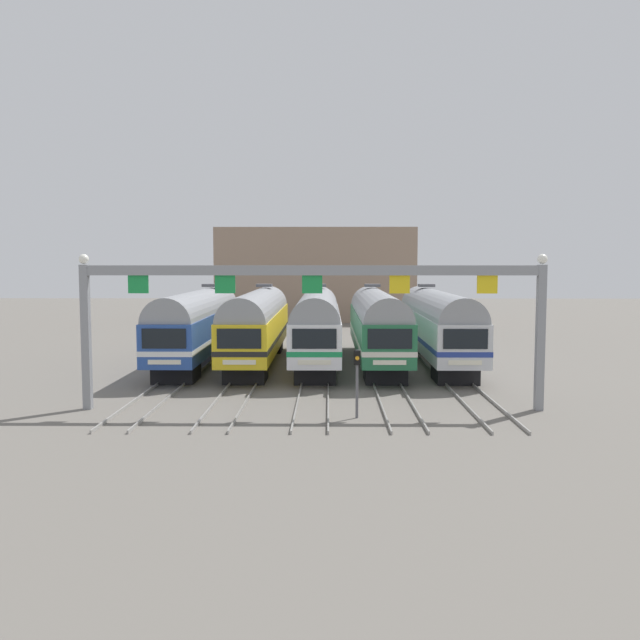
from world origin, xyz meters
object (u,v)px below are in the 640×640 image
object	(u,v)px
commuter_train_yellow	(257,323)
commuter_train_green	(377,323)
commuter_train_blue	(198,323)
commuter_train_silver	(437,323)
catenary_gantry	(312,294)
yard_signal_mast	(357,370)
commuter_train_white	(317,323)

from	to	relation	value
commuter_train_yellow	commuter_train_green	world-z (taller)	same
commuter_train_blue	commuter_train_yellow	size ratio (longest dim) A/B	1.00
commuter_train_silver	catenary_gantry	distance (m)	15.76
commuter_train_yellow	commuter_train_silver	size ratio (longest dim) A/B	1.00
commuter_train_blue	commuter_train_silver	xyz separation A→B (m)	(15.47, 0.00, 0.00)
catenary_gantry	yard_signal_mast	xyz separation A→B (m)	(1.93, -1.64, -3.17)
commuter_train_blue	yard_signal_mast	bearing A→B (deg)	-57.44
commuter_train_blue	yard_signal_mast	xyz separation A→B (m)	(9.67, -15.14, -0.64)
catenary_gantry	yard_signal_mast	distance (m)	4.06
commuter_train_blue	yard_signal_mast	world-z (taller)	commuter_train_blue
commuter_train_silver	yard_signal_mast	bearing A→B (deg)	-110.96
catenary_gantry	commuter_train_green	bearing A→B (deg)	74.01
commuter_train_white	commuter_train_green	distance (m)	3.87
commuter_train_white	yard_signal_mast	xyz separation A→B (m)	(1.93, -15.14, -0.64)
commuter_train_silver	commuter_train_white	bearing A→B (deg)	180.00
commuter_train_green	commuter_train_yellow	bearing A→B (deg)	180.00
commuter_train_white	catenary_gantry	bearing A→B (deg)	-90.00
commuter_train_white	yard_signal_mast	distance (m)	15.28
commuter_train_yellow	catenary_gantry	bearing A→B (deg)	-74.01
yard_signal_mast	commuter_train_green	bearing A→B (deg)	82.72
commuter_train_blue	commuter_train_white	world-z (taller)	same
commuter_train_blue	catenary_gantry	size ratio (longest dim) A/B	0.87
commuter_train_green	commuter_train_silver	distance (m)	3.87
commuter_train_white	commuter_train_silver	size ratio (longest dim) A/B	1.00
commuter_train_silver	catenary_gantry	world-z (taller)	catenary_gantry
catenary_gantry	commuter_train_blue	bearing A→B (deg)	119.81
commuter_train_white	yard_signal_mast	world-z (taller)	commuter_train_white
yard_signal_mast	commuter_train_blue	bearing A→B (deg)	122.56
commuter_train_green	yard_signal_mast	size ratio (longest dim) A/B	6.15
commuter_train_silver	catenary_gantry	bearing A→B (deg)	-119.81
commuter_train_blue	commuter_train_white	xyz separation A→B (m)	(7.73, 0.00, 0.00)
commuter_train_green	commuter_train_blue	bearing A→B (deg)	180.00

